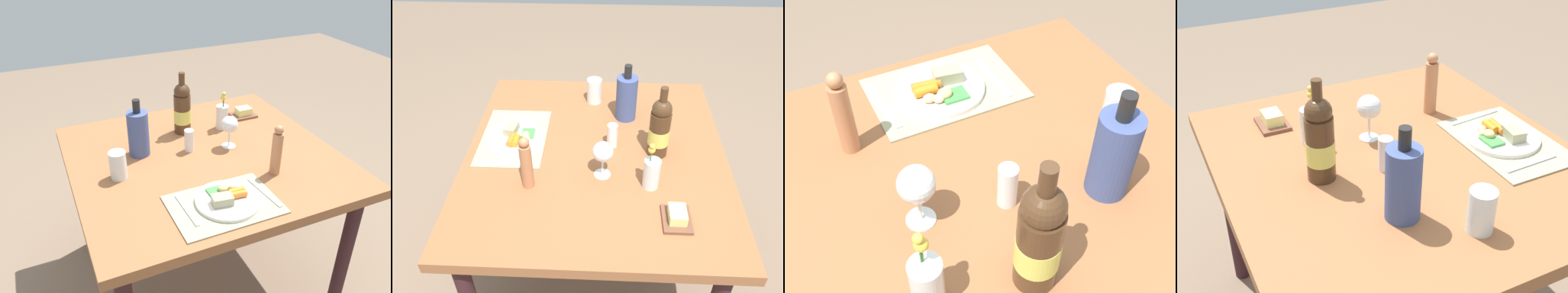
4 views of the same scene
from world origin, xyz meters
TOP-DOWN VIEW (x-y plane):
  - dining_table at (0.00, 0.00)m, footprint 1.18×1.08m
  - placemat at (-0.08, -0.36)m, footprint 0.41×0.28m
  - dinner_plate at (-0.06, -0.35)m, footprint 0.25×0.25m
  - fork at (-0.22, -0.34)m, footprint 0.02×0.20m
  - knife at (0.10, -0.36)m, footprint 0.04×0.21m
  - flower_vase at (0.20, 0.21)m, footprint 0.06×0.06m
  - salt_shaker at (-0.04, 0.07)m, footprint 0.04×0.04m
  - cooler_bottle at (-0.26, 0.13)m, footprint 0.09×0.09m
  - wine_glass at (0.15, 0.03)m, footprint 0.08×0.08m
  - butter_dish at (0.37, 0.29)m, footprint 0.13×0.10m
  - pepper_mill at (0.22, -0.25)m, footprint 0.04×0.04m
  - wine_bottle at (0.00, 0.25)m, footprint 0.09×0.09m
  - water_tumbler at (-0.40, -0.02)m, footprint 0.07×0.07m

SIDE VIEW (x-z plane):
  - dining_table at x=0.00m, z-range 0.30..1.06m
  - placemat at x=-0.08m, z-range 0.76..0.77m
  - fork at x=-0.22m, z-range 0.77..0.77m
  - knife at x=0.10m, z-range 0.77..0.77m
  - dinner_plate at x=-0.06m, z-range 0.75..0.80m
  - butter_dish at x=0.37m, z-range 0.75..0.80m
  - water_tumbler at x=-0.40m, z-range 0.75..0.87m
  - salt_shaker at x=-0.04m, z-range 0.76..0.87m
  - flower_vase at x=0.20m, z-range 0.73..0.93m
  - pepper_mill at x=0.22m, z-range 0.76..0.98m
  - cooler_bottle at x=-0.26m, z-range 0.73..1.00m
  - wine_glass at x=0.15m, z-range 0.79..0.95m
  - wine_bottle at x=0.00m, z-range 0.73..1.04m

